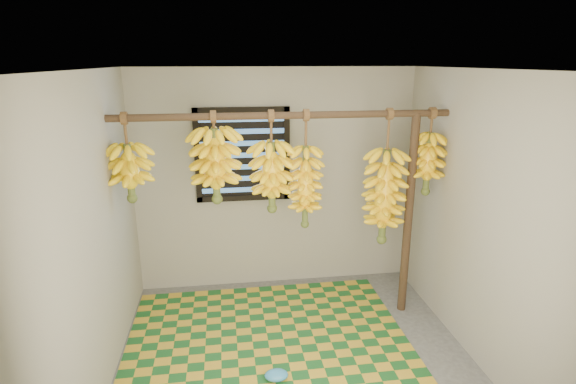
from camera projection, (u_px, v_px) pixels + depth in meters
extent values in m
cube|color=#4B4B4B|center=(297.00, 364.00, 3.80)|extent=(3.00, 3.00, 0.01)
cube|color=silver|center=(299.00, 69.00, 3.12)|extent=(3.00, 3.00, 0.01)
cube|color=gray|center=(276.00, 181.00, 4.88)|extent=(3.00, 0.01, 2.40)
cube|color=gray|center=(93.00, 241.00, 3.25)|extent=(0.01, 3.00, 2.40)
cube|color=gray|center=(480.00, 221.00, 3.66)|extent=(0.01, 3.00, 2.40)
cube|color=black|center=(243.00, 155.00, 4.73)|extent=(1.00, 0.04, 1.00)
cylinder|color=#45301E|center=(286.00, 115.00, 3.89)|extent=(3.00, 0.06, 0.06)
cylinder|color=#45301E|center=(408.00, 217.00, 4.34)|extent=(0.08, 0.08, 2.00)
cube|color=#185321|center=(268.00, 341.00, 4.09)|extent=(2.54, 2.03, 0.01)
ellipsoid|color=#3383BF|center=(276.00, 375.00, 3.58)|extent=(0.20, 0.15, 0.08)
cylinder|color=brown|center=(125.00, 131.00, 3.74)|extent=(0.02, 0.02, 0.28)
cylinder|color=#4C5923|center=(129.00, 170.00, 3.84)|extent=(0.06, 0.06, 0.46)
cylinder|color=brown|center=(214.00, 123.00, 3.82)|extent=(0.02, 0.02, 0.16)
cylinder|color=#4C5923|center=(215.00, 163.00, 3.92)|extent=(0.07, 0.07, 0.61)
cylinder|color=brown|center=(271.00, 129.00, 3.91)|extent=(0.02, 0.02, 0.29)
cylinder|color=#4C5923|center=(272.00, 175.00, 4.03)|extent=(0.07, 0.07, 0.59)
cylinder|color=brown|center=(306.00, 131.00, 3.96)|extent=(0.02, 0.02, 0.33)
cylinder|color=#4C5923|center=(305.00, 185.00, 4.10)|extent=(0.06, 0.06, 0.72)
cylinder|color=brown|center=(388.00, 132.00, 4.07)|extent=(0.02, 0.02, 0.39)
cylinder|color=#4C5923|center=(384.00, 195.00, 4.24)|extent=(0.07, 0.07, 0.87)
cylinder|color=brown|center=(432.00, 123.00, 4.10)|extent=(0.02, 0.02, 0.24)
cylinder|color=#4C5923|center=(428.00, 161.00, 4.21)|extent=(0.06, 0.06, 0.55)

